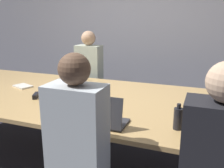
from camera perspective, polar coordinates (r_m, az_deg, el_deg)
ground_plane at (r=3.18m, az=-5.39°, el=-15.80°), size 24.00×24.00×0.00m
curtain_wall at (r=4.69m, az=5.67°, el=12.21°), size 12.00×0.06×2.80m
conference_table at (r=2.88m, az=-5.73°, el=-3.67°), size 4.41×1.68×0.75m
laptop_near_right at (r=1.91m, az=22.93°, el=-10.94°), size 0.34×0.27×0.28m
bottle_near_right at (r=2.09m, az=14.87°, el=-7.58°), size 0.07×0.07×0.22m
laptop_near_midright at (r=2.08m, az=-1.71°, el=-7.60°), size 0.35×0.27×0.27m
person_near_midright at (r=1.84m, az=-7.83°, el=-15.81°), size 0.40×0.24×1.41m
laptop_far_midleft at (r=3.65m, az=-9.74°, el=2.08°), size 0.31×0.26×0.26m
person_far_midleft at (r=4.07m, az=-5.20°, el=1.76°), size 0.40×0.24×1.42m
stapler at (r=2.93m, az=-17.01°, el=-2.55°), size 0.10×0.15×0.05m
notebook at (r=3.45m, az=-19.71°, el=-0.47°), size 0.28×0.23×0.02m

